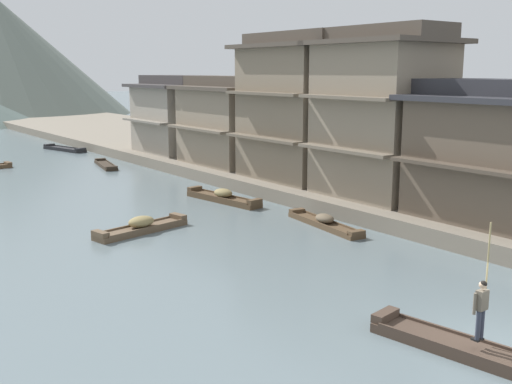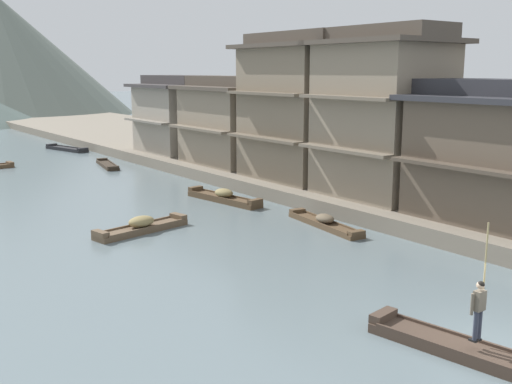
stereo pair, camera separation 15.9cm
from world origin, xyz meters
name	(u,v)px [view 1 (the left image)]	position (x,y,z in m)	size (l,w,h in m)	color
ground_plane	(497,348)	(0.00, 0.00, 0.00)	(400.00, 400.00, 0.00)	slate
riverbank_right	(268,158)	(15.41, 30.00, 0.38)	(18.00, 110.00, 0.77)	slate
boat_foreground_poled	(452,344)	(-1.11, 0.61, 0.17)	(1.80, 4.57, 0.51)	#423328
boatman_person	(482,303)	(-0.97, -0.06, 1.52)	(0.57, 0.25, 3.04)	black
boat_moored_nearest	(223,197)	(4.28, 19.74, 0.25)	(1.70, 5.50, 0.75)	brown
boat_moored_second	(106,165)	(4.07, 35.84, 0.12)	(1.88, 4.93, 0.34)	#33281E
boat_moored_third	(325,223)	(5.04, 12.19, 0.20)	(1.55, 5.28, 0.62)	brown
boat_moored_far	(65,149)	(4.84, 47.25, 0.14)	(2.39, 5.46, 0.43)	#232326
boat_midriver_upstream	(141,227)	(-2.37, 16.45, 0.26)	(4.82, 1.89, 0.75)	brown
house_waterfront_nearest	(506,153)	(10.06, 6.23, 3.76)	(6.17, 8.26, 6.14)	brown
house_waterfront_second	(382,114)	(9.99, 13.34, 5.07)	(6.05, 6.90, 8.74)	gray
house_waterfront_tall	(295,108)	(9.70, 20.01, 5.07)	(5.47, 7.39, 8.74)	#7F705B
house_waterfront_narrow	(229,121)	(9.90, 27.43, 3.76)	(5.86, 7.86, 6.14)	gray
house_waterfront_far	(178,115)	(10.26, 35.37, 3.76)	(6.59, 7.41, 6.14)	gray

